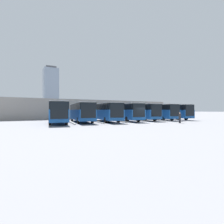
{
  "coord_description": "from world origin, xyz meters",
  "views": [
    {
      "loc": [
        18.32,
        23.07,
        2.0
      ],
      "look_at": [
        2.67,
        -5.81,
        1.75
      ],
      "focal_mm": 28.0,
      "sensor_mm": 36.0,
      "label": 1
    }
  ],
  "objects_px": {
    "bus_1": "(157,111)",
    "pedestrian": "(180,117)",
    "bus_2": "(140,111)",
    "bus_0": "(171,111)",
    "bus_6": "(57,112)",
    "bus_4": "(105,111)",
    "bus_3": "(124,111)",
    "bus_5": "(81,111)"
  },
  "relations": [
    {
      "from": "bus_0",
      "to": "pedestrian",
      "type": "height_order",
      "value": "bus_0"
    },
    {
      "from": "bus_2",
      "to": "bus_3",
      "type": "distance_m",
      "value": 4.3
    },
    {
      "from": "bus_3",
      "to": "bus_5",
      "type": "xyz_separation_m",
      "value": [
        8.55,
        -0.6,
        0.0
      ]
    },
    {
      "from": "bus_0",
      "to": "bus_5",
      "type": "relative_size",
      "value": 1.0
    },
    {
      "from": "bus_0",
      "to": "bus_1",
      "type": "xyz_separation_m",
      "value": [
        4.27,
        0.05,
        0.0
      ]
    },
    {
      "from": "bus_1",
      "to": "bus_4",
      "type": "xyz_separation_m",
      "value": [
        12.82,
        0.39,
        0.0
      ]
    },
    {
      "from": "bus_0",
      "to": "bus_5",
      "type": "distance_m",
      "value": 21.37
    },
    {
      "from": "bus_5",
      "to": "bus_0",
      "type": "bearing_deg",
      "value": -172.71
    },
    {
      "from": "bus_1",
      "to": "pedestrian",
      "type": "bearing_deg",
      "value": 75.38
    },
    {
      "from": "bus_0",
      "to": "bus_3",
      "type": "relative_size",
      "value": 1.0
    },
    {
      "from": "bus_1",
      "to": "bus_6",
      "type": "xyz_separation_m",
      "value": [
        21.36,
        0.52,
        0.0
      ]
    },
    {
      "from": "pedestrian",
      "to": "bus_5",
      "type": "bearing_deg",
      "value": -110.58
    },
    {
      "from": "bus_6",
      "to": "pedestrian",
      "type": "xyz_separation_m",
      "value": [
        -17.33,
        9.03,
        -0.94
      ]
    },
    {
      "from": "bus_2",
      "to": "bus_0",
      "type": "bearing_deg",
      "value": -173.69
    },
    {
      "from": "bus_3",
      "to": "pedestrian",
      "type": "bearing_deg",
      "value": 123.95
    },
    {
      "from": "bus_1",
      "to": "bus_4",
      "type": "height_order",
      "value": "same"
    },
    {
      "from": "bus_2",
      "to": "bus_4",
      "type": "relative_size",
      "value": 1.0
    },
    {
      "from": "bus_6",
      "to": "pedestrian",
      "type": "height_order",
      "value": "bus_6"
    },
    {
      "from": "bus_1",
      "to": "bus_4",
      "type": "distance_m",
      "value": 12.82
    },
    {
      "from": "bus_1",
      "to": "bus_3",
      "type": "height_order",
      "value": "same"
    },
    {
      "from": "bus_0",
      "to": "pedestrian",
      "type": "bearing_deg",
      "value": 57.41
    },
    {
      "from": "bus_4",
      "to": "bus_5",
      "type": "bearing_deg",
      "value": -2.44
    },
    {
      "from": "bus_5",
      "to": "bus_2",
      "type": "bearing_deg",
      "value": -172.05
    },
    {
      "from": "bus_0",
      "to": "bus_4",
      "type": "distance_m",
      "value": 17.1
    },
    {
      "from": "bus_3",
      "to": "bus_5",
      "type": "distance_m",
      "value": 8.57
    },
    {
      "from": "bus_5",
      "to": "bus_1",
      "type": "bearing_deg",
      "value": -173.12
    },
    {
      "from": "bus_1",
      "to": "bus_6",
      "type": "distance_m",
      "value": 21.37
    },
    {
      "from": "bus_4",
      "to": "bus_6",
      "type": "distance_m",
      "value": 8.55
    },
    {
      "from": "bus_1",
      "to": "bus_3",
      "type": "xyz_separation_m",
      "value": [
        8.55,
        0.18,
        0.0
      ]
    },
    {
      "from": "bus_5",
      "to": "bus_6",
      "type": "xyz_separation_m",
      "value": [
        4.27,
        0.94,
        0.0
      ]
    },
    {
      "from": "bus_6",
      "to": "pedestrian",
      "type": "bearing_deg",
      "value": 160.74
    },
    {
      "from": "bus_3",
      "to": "bus_6",
      "type": "relative_size",
      "value": 1.0
    },
    {
      "from": "bus_0",
      "to": "bus_3",
      "type": "distance_m",
      "value": 12.82
    },
    {
      "from": "bus_2",
      "to": "bus_5",
      "type": "height_order",
      "value": "same"
    },
    {
      "from": "bus_3",
      "to": "bus_6",
      "type": "distance_m",
      "value": 12.82
    },
    {
      "from": "pedestrian",
      "to": "bus_2",
      "type": "bearing_deg",
      "value": -161.84
    },
    {
      "from": "bus_2",
      "to": "bus_3",
      "type": "height_order",
      "value": "same"
    },
    {
      "from": "bus_1",
      "to": "bus_2",
      "type": "bearing_deg",
      "value": 3.71
    },
    {
      "from": "bus_4",
      "to": "bus_5",
      "type": "xyz_separation_m",
      "value": [
        4.27,
        -0.81,
        0.0
      ]
    },
    {
      "from": "bus_2",
      "to": "bus_3",
      "type": "relative_size",
      "value": 1.0
    },
    {
      "from": "bus_6",
      "to": "bus_3",
      "type": "bearing_deg",
      "value": -170.18
    },
    {
      "from": "bus_2",
      "to": "bus_6",
      "type": "bearing_deg",
      "value": 11.18
    }
  ]
}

